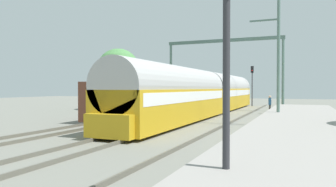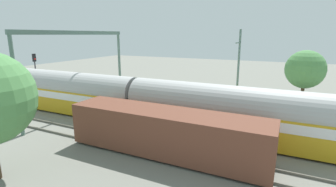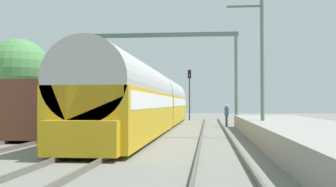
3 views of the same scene
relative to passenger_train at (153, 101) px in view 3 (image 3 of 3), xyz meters
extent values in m
plane|color=slate|center=(0.00, -12.84, -1.97)|extent=(120.00, 120.00, 0.00)
cube|color=#5C594E|center=(-3.55, -12.84, -1.89)|extent=(0.08, 60.00, 0.16)
cube|color=#5C594E|center=(-0.72, -12.84, -1.89)|extent=(0.08, 60.00, 0.16)
cube|color=#5C594E|center=(0.72, -12.84, -1.89)|extent=(0.08, 60.00, 0.16)
cube|color=#5C594E|center=(3.55, -12.84, -1.89)|extent=(0.08, 60.00, 0.16)
cube|color=#5C594E|center=(4.98, -12.84, -1.89)|extent=(0.08, 60.00, 0.16)
cube|color=gray|center=(8.08, -10.84, -1.52)|extent=(4.40, 28.00, 0.90)
cube|color=gold|center=(0.00, -8.13, -0.71)|extent=(2.90, 16.00, 2.20)
cube|color=white|center=(0.00, -8.13, -0.08)|extent=(2.93, 15.36, 0.64)
cylinder|color=#AAAAAA|center=(0.00, -8.13, 0.59)|extent=(2.84, 16.00, 2.84)
cube|color=gold|center=(0.00, 8.22, -0.71)|extent=(2.90, 16.00, 2.20)
cube|color=white|center=(0.00, 8.22, -0.08)|extent=(2.93, 15.36, 0.64)
cylinder|color=#AAAAAA|center=(0.00, 8.22, 0.59)|extent=(2.84, 16.00, 2.84)
cube|color=gold|center=(0.00, -16.38, -1.26)|extent=(2.40, 0.50, 1.10)
cube|color=brown|center=(-4.26, -4.94, -0.46)|extent=(2.80, 13.00, 2.70)
cube|color=black|center=(-4.26, -4.94, -1.76)|extent=(2.52, 11.96, 0.10)
cylinder|color=#3A3A3A|center=(5.28, 2.74, -1.55)|extent=(0.20, 0.20, 0.85)
cube|color=#285684|center=(5.28, 2.74, -0.80)|extent=(0.30, 0.43, 0.64)
sphere|color=tan|center=(5.28, 2.74, -0.36)|extent=(0.24, 0.24, 0.24)
cylinder|color=#2D2D33|center=(1.92, 15.07, 0.26)|extent=(0.14, 0.14, 4.47)
cube|color=black|center=(1.92, 15.07, 2.95)|extent=(0.36, 0.20, 0.90)
sphere|color=red|center=(1.92, 14.95, 2.80)|extent=(0.16, 0.16, 0.16)
cylinder|color=slate|center=(-6.26, 6.29, 1.78)|extent=(0.28, 0.28, 7.50)
cylinder|color=slate|center=(6.26, 6.29, 1.78)|extent=(0.28, 0.28, 7.50)
cube|color=slate|center=(0.00, 6.29, 5.71)|extent=(12.93, 0.24, 0.36)
cylinder|color=slate|center=(6.66, -7.22, 2.03)|extent=(0.20, 0.20, 8.00)
cube|color=slate|center=(5.76, -7.22, 4.83)|extent=(1.80, 0.10, 0.10)
cylinder|color=#4C3826|center=(-10.77, 1.88, -0.66)|extent=(0.36, 0.36, 2.62)
sphere|color=#4C8748|center=(-10.77, 1.88, 2.45)|extent=(4.80, 4.80, 4.80)
camera|label=1|loc=(8.02, -28.53, 0.47)|focal=33.98mm
camera|label=2|loc=(-17.77, -11.59, 5.53)|focal=27.04mm
camera|label=3|loc=(3.88, -28.46, -0.19)|focal=43.65mm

